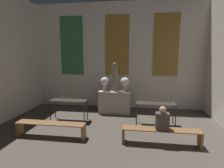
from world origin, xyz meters
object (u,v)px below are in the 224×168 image
Objects in this scene: altar at (115,102)px; candle_rack_left at (69,103)px; candle_rack_right at (156,106)px; person_seated at (162,119)px; flower_vase_right at (125,82)px; statue at (115,78)px; pew_back_right at (161,133)px; flower_vase_left at (105,82)px; pew_back_left at (51,126)px.

candle_rack_left reaches higher than altar.
candle_rack_right is 1.43m from person_seated.
flower_vase_right is 2.46m from candle_rack_left.
pew_back_right is (1.64, -2.60, -1.21)m from statue.
flower_vase_left is 3.04m from pew_back_left.
person_seated is at bearing -0.00° from pew_back_right.
flower_vase_right is 0.91× the size of person_seated.
person_seated is (1.66, -2.60, -0.81)m from statue.
altar is at bearing 0.00° from flower_vase_left.
statue reaches higher than pew_back_left.
pew_back_left is at bearing 180.00° from pew_back_right.
person_seated reaches higher than pew_back_left.
pew_back_left is 3.32m from person_seated.
pew_back_right is 0.40m from person_seated.
statue is at bearing -0.00° from flower_vase_left.
altar is 2.02m from candle_rack_right.
statue is 2.05× the size of flower_vase_left.
candle_rack_right is at bearing -35.87° from statue.
person_seated is at bearing -57.44° from statue.
candle_rack_right is 0.64× the size of pew_back_right.
candle_rack_right is (2.06, -1.17, -0.66)m from flower_vase_left.
pew_back_right is at bearing 0.00° from pew_back_left.
person_seated is at bearing -57.44° from altar.
candle_rack_left is 2.12× the size of person_seated.
person_seated is (0.04, -1.43, 0.03)m from candle_rack_right.
person_seated reaches higher than candle_rack_left.
pew_back_left is at bearing -128.59° from flower_vase_right.
flower_vase_left is 3.40m from person_seated.
flower_vase_left is 0.91× the size of person_seated.
candle_rack_right is (3.25, 0.00, -0.00)m from candle_rack_left.
candle_rack_left is at bearing 89.47° from pew_back_left.
flower_vase_left is 0.43× the size of candle_rack_right.
flower_vase_left is (-0.44, 0.00, -0.19)m from statue.
flower_vase_right reaches higher than candle_rack_right.
pew_back_left is at bearing -114.78° from flower_vase_left.
pew_back_right is at bearing -23.61° from candle_rack_left.
pew_back_right is (1.20, -2.60, -1.02)m from flower_vase_right.
statue is at bearing 57.79° from pew_back_left.
statue is 0.57× the size of pew_back_left.
pew_back_left is (-2.08, -2.60, -1.02)m from flower_vase_right.
candle_rack_left is 0.64× the size of pew_back_right.
flower_vase_left is (-0.44, 0.00, 0.87)m from altar.
statue is 2.17m from candle_rack_right.
flower_vase_right is 3.48m from pew_back_left.
pew_back_left is at bearing -90.53° from candle_rack_left.
flower_vase_right is at bearing 0.00° from statue.
candle_rack_right is 1.48m from pew_back_right.
flower_vase_right reaches higher than person_seated.
statue is 0.88× the size of candle_rack_left.
altar is 2.02m from candle_rack_left.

